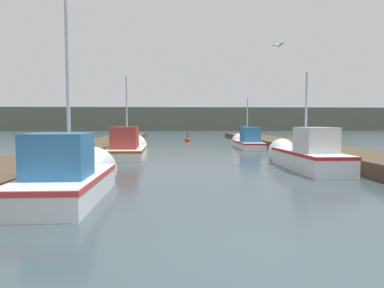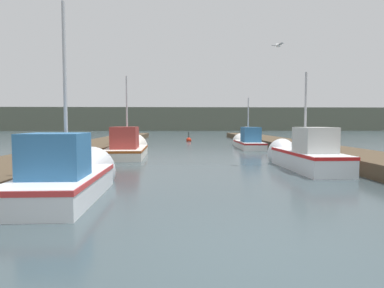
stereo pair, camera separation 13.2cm
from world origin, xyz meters
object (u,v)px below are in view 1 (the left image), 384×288
at_px(fishing_boat_1, 305,155).
at_px(mooring_piling_1, 245,134).
at_px(channel_buoy, 187,140).
at_px(seagull_lead, 278,45).
at_px(fishing_boat_3, 247,141).
at_px(fishing_boat_2, 128,148).
at_px(fishing_boat_0, 71,176).
at_px(mooring_piling_0, 114,140).

xyz_separation_m(fishing_boat_1, mooring_piling_1, (1.00, 15.87, 0.19)).
height_order(fishing_boat_1, channel_buoy, fishing_boat_1).
height_order(mooring_piling_1, seagull_lead, seagull_lead).
bearing_deg(fishing_boat_3, fishing_boat_2, -141.17).
xyz_separation_m(fishing_boat_2, channel_buoy, (3.40, 13.21, -0.28)).
bearing_deg(seagull_lead, channel_buoy, 161.93).
bearing_deg(fishing_boat_0, fishing_boat_3, 63.68).
height_order(fishing_boat_1, mooring_piling_0, fishing_boat_1).
relative_size(fishing_boat_0, mooring_piling_0, 3.33).
relative_size(fishing_boat_0, channel_buoy, 4.95).
xyz_separation_m(fishing_boat_3, seagull_lead, (-0.80, -9.52, 4.18)).
distance_m(fishing_boat_1, mooring_piling_0, 10.47).
height_order(fishing_boat_3, mooring_piling_0, fishing_boat_3).
bearing_deg(channel_buoy, fishing_boat_1, -78.60).
xyz_separation_m(fishing_boat_2, fishing_boat_3, (7.09, 5.45, -0.01)).
distance_m(fishing_boat_0, fishing_boat_1, 8.28).
bearing_deg(fishing_boat_3, fishing_boat_1, -88.86).
bearing_deg(fishing_boat_2, channel_buoy, 73.92).
bearing_deg(mooring_piling_1, fishing_boat_3, -100.16).
bearing_deg(fishing_boat_2, seagull_lead, -34.58).
bearing_deg(channel_buoy, seagull_lead, -80.50).
bearing_deg(mooring_piling_1, seagull_lead, -96.76).
bearing_deg(fishing_boat_3, mooring_piling_0, -154.02).
bearing_deg(fishing_boat_1, fishing_boat_3, 88.83).
bearing_deg(fishing_boat_2, fishing_boat_0, -91.43).
distance_m(fishing_boat_0, fishing_boat_2, 9.34).
height_order(fishing_boat_2, mooring_piling_0, fishing_boat_2).
bearing_deg(fishing_boat_1, fishing_boat_2, 143.87).
relative_size(mooring_piling_1, channel_buoy, 1.44).
bearing_deg(fishing_boat_2, mooring_piling_0, 118.05).
bearing_deg(fishing_boat_2, fishing_boat_1, -36.75).
height_order(mooring_piling_0, channel_buoy, mooring_piling_0).
relative_size(fishing_boat_2, seagull_lead, 9.79).
distance_m(mooring_piling_1, channel_buoy, 5.24).
bearing_deg(fishing_boat_1, seagull_lead, 129.91).
distance_m(fishing_boat_3, mooring_piling_1, 5.55).
xyz_separation_m(fishing_boat_1, fishing_boat_3, (0.03, 10.41, -0.08)).
relative_size(fishing_boat_1, mooring_piling_1, 3.71).
height_order(channel_buoy, seagull_lead, seagull_lead).
distance_m(fishing_boat_0, mooring_piling_1, 21.78).
distance_m(channel_buoy, seagull_lead, 18.08).
distance_m(mooring_piling_0, channel_buoy, 12.30).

